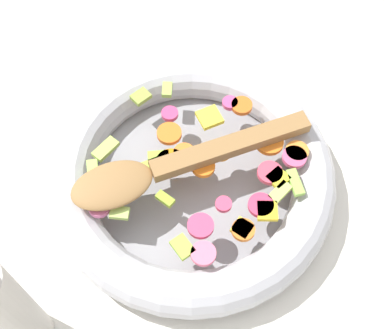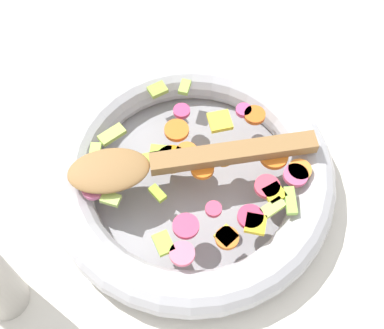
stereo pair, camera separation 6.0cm
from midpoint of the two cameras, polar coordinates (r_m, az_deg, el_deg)
ground_plane at (r=0.64m, az=-2.66°, el=-2.44°), size 4.00×4.00×0.00m
skillet at (r=0.62m, az=-2.74°, el=-1.51°), size 0.33×0.33×0.05m
chopped_vegetables at (r=0.59m, az=-0.69°, el=-0.73°), size 0.23×0.25×0.01m
wooden_spoon at (r=0.58m, az=-5.64°, el=-0.52°), size 0.10×0.28×0.01m
pepper_mill at (r=0.53m, az=-22.63°, el=-14.49°), size 0.05×0.05×0.21m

